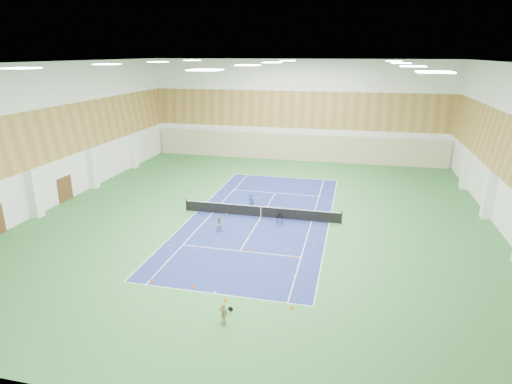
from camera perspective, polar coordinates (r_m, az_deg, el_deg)
ground at (r=34.67m, az=0.64°, el=-3.37°), size 40.00×40.00×0.00m
room_shell at (r=32.95m, az=0.68°, el=6.39°), size 36.00×40.00×12.00m
wood_cladding at (r=32.60m, az=0.69°, el=9.83°), size 36.00×40.00×8.00m
ceiling_light_grid at (r=32.27m, az=0.72°, el=16.74°), size 21.40×25.40×0.06m
court_surface at (r=34.67m, az=0.64°, el=-3.36°), size 10.97×23.77×0.01m
tennis_balls_scatter at (r=34.65m, az=0.64°, el=-3.30°), size 10.57×22.77×0.07m
tennis_net at (r=34.47m, az=0.65°, el=-2.52°), size 12.80×0.10×1.10m
back_curtain at (r=52.90m, az=5.34°, el=5.92°), size 35.40×0.16×3.20m
door_left_b at (r=41.80m, az=-24.09°, el=0.39°), size 0.08×1.80×2.20m
coach at (r=35.69m, az=-0.65°, el=-1.37°), size 0.68×0.58×1.58m
child_court at (r=31.78m, az=-4.90°, el=-4.30°), size 0.71×0.63×1.22m
child_apron at (r=21.75m, az=-4.39°, el=-15.90°), size 0.69×0.50×1.09m
ball_cart at (r=33.25m, az=3.16°, el=-3.62°), size 0.47×0.47×0.79m
cone_svc_a at (r=29.80m, az=-7.68°, el=-7.07°), size 0.17×0.17×0.19m
cone_svc_b at (r=29.65m, az=-3.44°, el=-7.06°), size 0.18×0.18×0.19m
cone_svc_c at (r=28.95m, az=-0.77°, el=-7.64°), size 0.21×0.21×0.23m
cone_svc_d at (r=28.26m, az=4.93°, el=-8.39°), size 0.21×0.21×0.23m
cone_base_a at (r=26.08m, az=-13.83°, el=-11.31°), size 0.20×0.20×0.22m
cone_base_b at (r=25.01m, az=-8.47°, el=-12.30°), size 0.21×0.21×0.23m
cone_base_c at (r=23.63m, az=-4.06°, el=-14.08°), size 0.23×0.23×0.25m
cone_base_d at (r=23.05m, az=4.81°, el=-15.00°), size 0.23×0.23×0.25m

